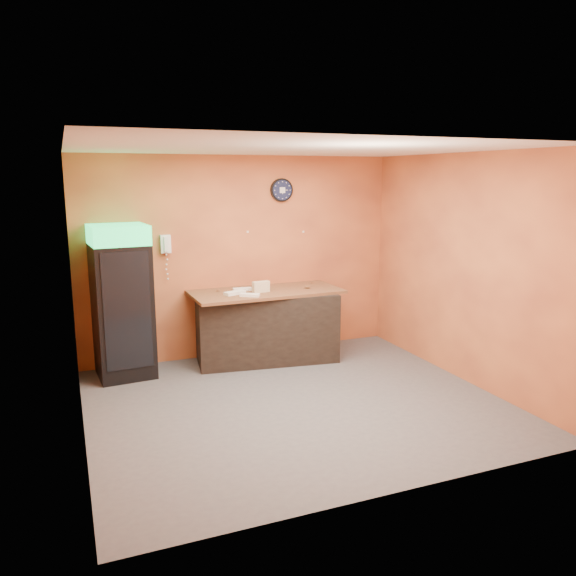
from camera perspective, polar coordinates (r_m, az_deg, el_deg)
floor at (r=6.48m, az=0.77°, el=-11.57°), size 4.50×4.50×0.00m
back_wall at (r=7.93m, az=-4.78°, el=3.17°), size 4.50×0.02×2.80m
left_wall at (r=5.62m, az=-20.89°, el=-0.94°), size 0.02×4.00×2.80m
right_wall at (r=7.23m, az=17.50°, el=1.89°), size 0.02×4.00×2.80m
ceiling at (r=5.97m, az=0.84°, el=14.01°), size 4.50×4.00×0.02m
beverage_cooler at (r=7.31m, az=-16.49°, el=-1.59°), size 0.73×0.74×1.93m
prep_counter at (r=7.79m, az=-2.25°, el=-3.92°), size 1.98×1.09×0.94m
wall_clock at (r=8.02m, az=-0.64°, el=9.92°), size 0.33×0.06×0.33m
wall_phone at (r=7.61m, az=-12.32°, el=4.39°), size 0.13×0.11×0.24m
butcher_paper at (r=7.68m, az=-2.27°, el=-0.38°), size 2.06×0.98×0.04m
sub_roll_stack at (r=7.54m, az=-2.76°, el=0.13°), size 0.24×0.11×0.15m
wrapped_sandwich_left at (r=7.43m, az=-5.44°, el=-0.49°), size 0.31×0.21×0.04m
wrapped_sandwich_mid at (r=7.29m, az=-3.90°, el=-0.72°), size 0.27×0.21×0.04m
wrapped_sandwich_right at (r=7.67m, az=-4.67°, el=-0.13°), size 0.26×0.13×0.04m
kitchen_tool at (r=7.67m, az=-3.30°, el=-0.04°), size 0.05×0.05×0.05m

